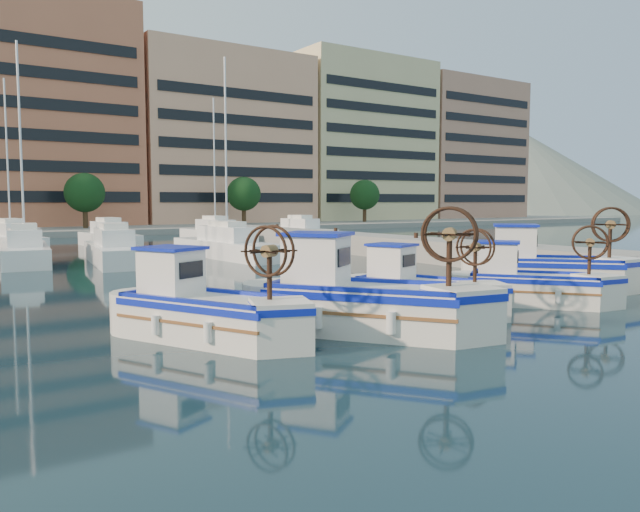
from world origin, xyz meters
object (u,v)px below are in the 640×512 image
Objects in this scene: fishing_boat_c at (419,289)px; fishing_boat_e at (547,267)px; fishing_boat_b at (361,298)px; fishing_boat_a at (204,308)px; fishing_boat_d at (529,283)px.

fishing_boat_c is 0.87× the size of fishing_boat_e.
fishing_boat_b is 1.22× the size of fishing_boat_c.
fishing_boat_a is at bearing 160.59° from fishing_boat_c.
fishing_boat_b is at bearing 145.95° from fishing_boat_d.
fishing_boat_a is at bearing 122.81° from fishing_boat_b.
fishing_boat_d is (3.82, -0.98, 0.00)m from fishing_boat_c.
fishing_boat_e reaches higher than fishing_boat_d.
fishing_boat_e is at bearing -9.64° from fishing_boat_d.
fishing_boat_b is 3.58m from fishing_boat_c.
fishing_boat_c is at bearing -12.20° from fishing_boat_b.
fishing_boat_d is 0.85× the size of fishing_boat_e.
fishing_boat_d is at bearing -31.96° from fishing_boat_b.
fishing_boat_a is 0.89× the size of fishing_boat_b.
fishing_boat_a reaches higher than fishing_boat_c.
fishing_boat_b is at bearing -47.13° from fishing_boat_a.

